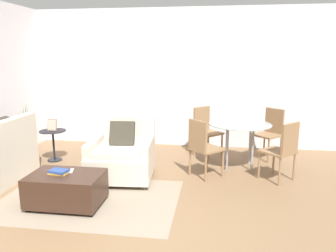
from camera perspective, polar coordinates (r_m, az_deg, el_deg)
The scene contains 15 objects.
ground_plane at distance 3.51m, azimuth -7.41°, elevation -19.46°, with size 20.00×20.00×0.00m, color brown.
wall_back at distance 6.68m, azimuth 0.94°, elevation 8.25°, with size 12.00×0.06×2.75m.
area_rug at distance 4.48m, azimuth -13.55°, elevation -12.31°, with size 2.30×1.58×0.01m.
armchair at distance 5.03m, azimuth -8.02°, elevation -5.15°, with size 1.00×1.00×0.89m.
ottoman at distance 4.32m, azimuth -17.29°, elevation -10.30°, with size 0.89×0.59×0.41m.
book_stack at distance 4.29m, azimuth -18.50°, elevation -7.57°, with size 0.24×0.18×0.05m.
tv_remote_primary at distance 4.34m, azimuth -16.45°, elevation -7.48°, with size 0.08×0.16×0.01m.
potted_plant at distance 6.38m, azimuth -23.34°, elevation -3.41°, with size 0.36×0.36×1.04m.
side_table at distance 6.11m, azimuth -19.35°, elevation -2.21°, with size 0.45×0.45×0.55m.
picture_frame at distance 6.06m, azimuth -19.53°, elevation 0.17°, with size 0.17×0.07×0.20m.
dining_table at distance 5.53m, azimuth 12.40°, elevation -0.52°, with size 1.02×1.02×0.74m.
dining_chair_near_left at distance 4.98m, azimuth 6.03°, elevation -3.23°, with size 0.59×0.59×0.90m.
dining_chair_near_right at distance 5.08m, azimuth 19.41°, elevation -3.58°, with size 0.59×0.59×0.90m.
dining_chair_far_left at distance 6.12m, azimuth 6.48°, elevation -0.32°, with size 0.59×0.59×0.90m.
dining_chair_far_right at distance 6.20m, azimuth 17.39°, elevation -0.65°, with size 0.59×0.59×0.90m.
Camera 1 is at (0.85, -2.87, 1.84)m, focal length 35.00 mm.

